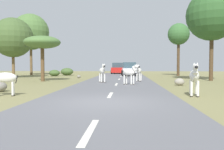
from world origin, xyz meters
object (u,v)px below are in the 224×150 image
at_px(tree_1, 179,35).
at_px(tree_4, 13,38).
at_px(zebra_1, 3,78).
at_px(zebra_2, 194,76).
at_px(car_1, 118,69).
at_px(rock_0, 79,77).
at_px(tree_2, 212,15).
at_px(rock_1, 179,82).
at_px(zebra_0, 139,71).
at_px(tree_0, 31,32).
at_px(zebra_3, 102,71).
at_px(car_0, 129,69).
at_px(bush_2, 54,73).
at_px(bush_0, 67,72).
at_px(zebra_4, 130,72).
at_px(tree_5, 42,43).

relative_size(tree_1, tree_4, 1.04).
height_order(zebra_1, zebra_2, zebra_2).
relative_size(car_1, rock_0, 10.75).
xyz_separation_m(tree_2, tree_4, (-20.23, 3.33, -1.47)).
bearing_deg(zebra_1, rock_0, -20.09).
height_order(tree_4, rock_1, tree_4).
height_order(tree_1, rock_1, tree_1).
distance_m(zebra_0, tree_0, 19.68).
relative_size(zebra_0, zebra_3, 0.98).
height_order(car_0, rock_0, car_0).
relative_size(car_0, tree_1, 0.64).
distance_m(zebra_1, bush_2, 19.60).
xyz_separation_m(zebra_0, rock_0, (-6.28, 5.34, -0.76)).
distance_m(zebra_3, tree_0, 18.68).
relative_size(zebra_2, bush_0, 0.96).
height_order(zebra_4, car_1, car_1).
xyz_separation_m(zebra_1, tree_2, (13.35, 11.42, 5.07)).
xyz_separation_m(zebra_0, tree_2, (6.64, 1.92, 5.00)).
height_order(car_0, bush_2, car_0).
xyz_separation_m(zebra_4, tree_5, (-7.64, 3.63, 2.47)).
relative_size(zebra_2, bush_2, 1.22).
bearing_deg(rock_1, car_0, 103.50).
bearing_deg(zebra_0, car_1, -69.73).
distance_m(tree_4, bush_0, 8.95).
xyz_separation_m(tree_2, bush_0, (-15.97, 10.14, -5.40)).
height_order(car_1, bush_0, car_1).
distance_m(zebra_1, tree_0, 23.70).
xyz_separation_m(tree_4, tree_5, (5.16, -5.01, -1.06)).
relative_size(zebra_0, zebra_1, 1.05).
bearing_deg(car_0, car_1, -79.41).
xyz_separation_m(zebra_2, car_1, (-4.58, 27.03, -0.09)).
relative_size(tree_4, rock_0, 15.99).
bearing_deg(zebra_0, zebra_2, 115.86).
relative_size(zebra_1, rock_0, 3.52).
bearing_deg(zebra_3, car_0, -117.39).
xyz_separation_m(zebra_1, rock_0, (0.44, 14.84, -0.69)).
bearing_deg(zebra_1, zebra_4, -62.51).
bearing_deg(zebra_2, tree_5, -29.97).
bearing_deg(zebra_2, tree_1, -88.92).
bearing_deg(zebra_2, zebra_4, -51.21).
bearing_deg(rock_1, tree_0, 138.03).
height_order(zebra_2, bush_2, zebra_2).
bearing_deg(tree_0, bush_2, -31.34).
height_order(car_1, tree_2, tree_2).
xyz_separation_m(car_1, bush_2, (-7.93, -8.32, -0.44)).
xyz_separation_m(car_1, tree_4, (-11.14, -12.83, 3.60)).
xyz_separation_m(car_1, bush_0, (-6.88, -6.02, -0.33)).
xyz_separation_m(tree_0, tree_2, (21.15, -10.35, -0.13)).
distance_m(tree_0, rock_0, 12.26).
bearing_deg(tree_1, zebra_2, -99.99).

